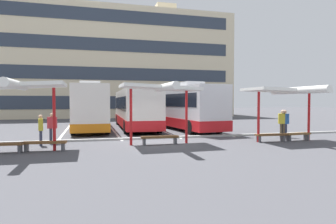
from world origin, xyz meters
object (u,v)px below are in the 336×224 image
(bench_0, at_px, (1,146))
(waiting_shelter_1, at_px, (160,89))
(coach_bus_2, at_px, (183,108))
(waiting_shelter_2, at_px, (288,92))
(bench_1, at_px, (45,144))
(waiting_passenger_2, at_px, (283,121))
(bench_3, at_px, (271,136))
(waiting_passenger_1, at_px, (52,126))
(waiting_passenger_3, at_px, (285,121))
(coach_bus_0, at_px, (90,107))
(bench_2, at_px, (160,138))
(coach_bus_1, at_px, (135,109))
(waiting_passenger_0, at_px, (41,128))
(waiting_shelter_0, at_px, (21,87))
(bench_4, at_px, (298,135))

(bench_0, bearing_deg, waiting_shelter_1, 4.64)
(coach_bus_2, xyz_separation_m, waiting_shelter_2, (3.37, -8.74, 1.07))
(waiting_shelter_2, bearing_deg, bench_0, 179.68)
(bench_1, bearing_deg, waiting_passenger_2, 6.66)
(bench_3, xyz_separation_m, waiting_passenger_1, (-11.86, 2.46, 0.62))
(coach_bus_2, height_order, bench_0, coach_bus_2)
(waiting_shelter_2, xyz_separation_m, waiting_passenger_3, (1.15, 1.77, -1.81))
(coach_bus_0, bearing_deg, bench_3, -46.97)
(bench_3, relative_size, waiting_passenger_2, 1.03)
(waiting_shelter_2, bearing_deg, coach_bus_0, 134.94)
(coach_bus_0, height_order, bench_2, coach_bus_0)
(coach_bus_0, xyz_separation_m, bench_0, (-3.88, -10.67, -1.47))
(coach_bus_1, height_order, waiting_passenger_0, coach_bus_1)
(coach_bus_0, distance_m, waiting_passenger_3, 14.91)
(bench_1, distance_m, bench_2, 5.63)
(waiting_passenger_0, height_order, waiting_passenger_1, waiting_passenger_1)
(waiting_passenger_2, bearing_deg, waiting_shelter_1, -172.23)
(waiting_shelter_1, relative_size, waiting_passenger_2, 2.53)
(bench_2, relative_size, waiting_passenger_3, 1.15)
(waiting_passenger_1, bearing_deg, coach_bus_2, 32.83)
(coach_bus_2, height_order, waiting_passenger_1, coach_bus_2)
(coach_bus_0, distance_m, coach_bus_2, 7.62)
(waiting_shelter_0, distance_m, waiting_passenger_1, 3.49)
(waiting_shelter_2, bearing_deg, waiting_passenger_2, 60.35)
(coach_bus_0, height_order, waiting_passenger_3, coach_bus_0)
(waiting_shelter_1, height_order, bench_3, waiting_shelter_1)
(coach_bus_1, bearing_deg, bench_4, -52.53)
(bench_2, bearing_deg, waiting_passenger_2, 6.66)
(waiting_shelter_0, relative_size, bench_1, 2.32)
(coach_bus_1, height_order, waiting_passenger_3, coach_bus_1)
(waiting_shelter_0, relative_size, bench_3, 2.49)
(coach_bus_0, relative_size, bench_1, 6.01)
(waiting_passenger_0, bearing_deg, waiting_shelter_0, -103.10)
(coach_bus_0, relative_size, bench_2, 5.82)
(coach_bus_1, distance_m, waiting_passenger_2, 11.92)
(waiting_passenger_2, bearing_deg, waiting_passenger_0, 179.37)
(bench_1, xyz_separation_m, waiting_shelter_1, (5.59, 0.49, 2.59))
(waiting_passenger_1, xyz_separation_m, waiting_passenger_3, (13.91, -0.92, 0.06))
(waiting_passenger_1, bearing_deg, waiting_shelter_2, -11.88)
(coach_bus_1, distance_m, waiting_passenger_0, 10.65)
(coach_bus_0, xyz_separation_m, waiting_passenger_0, (-2.51, -8.79, -0.90))
(waiting_passenger_2, bearing_deg, waiting_passenger_3, -17.92)
(waiting_passenger_0, bearing_deg, waiting_passenger_1, 56.78)
(coach_bus_0, xyz_separation_m, waiting_passenger_2, (11.75, -8.94, -0.79))
(waiting_passenger_2, bearing_deg, bench_1, -173.34)
(waiting_shelter_0, relative_size, waiting_passenger_1, 2.71)
(bench_2, bearing_deg, waiting_passenger_1, 161.65)
(waiting_shelter_2, distance_m, waiting_passenger_2, 2.76)
(bench_4, bearing_deg, waiting_shelter_0, -178.84)
(bench_0, xyz_separation_m, waiting_passenger_3, (15.75, 1.68, 0.68))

